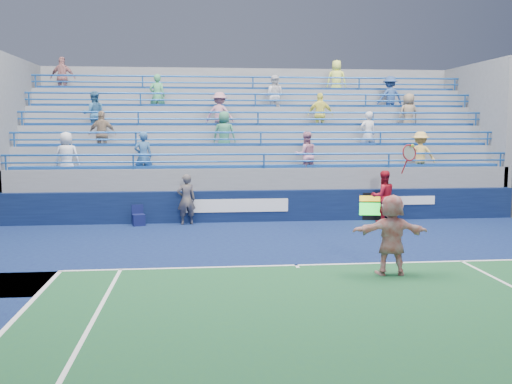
{
  "coord_description": "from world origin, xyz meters",
  "views": [
    {
      "loc": [
        -2.3,
        -13.08,
        3.27
      ],
      "look_at": [
        -0.71,
        2.5,
        1.5
      ],
      "focal_mm": 40.0,
      "sensor_mm": 36.0,
      "label": 1
    }
  ],
  "objects": [
    {
      "name": "sponsor_wall",
      "position": [
        0.0,
        6.5,
        0.55
      ],
      "size": [
        18.0,
        0.32,
        1.1
      ],
      "color": "#091334",
      "rests_on": "ground"
    },
    {
      "name": "judge_chair",
      "position": [
        -4.3,
        6.06,
        0.22
      ],
      "size": [
        0.48,
        0.49,
        0.7
      ],
      "color": "#0D1341",
      "rests_on": "ground"
    },
    {
      "name": "bleacher_stand",
      "position": [
        0.0,
        10.27,
        1.55
      ],
      "size": [
        18.0,
        5.6,
        6.13
      ],
      "color": "slate",
      "rests_on": "ground"
    },
    {
      "name": "ground",
      "position": [
        0.0,
        0.0,
        0.0
      ],
      "size": [
        120.0,
        120.0,
        0.0
      ],
      "primitive_type": "plane",
      "color": "#333538"
    },
    {
      "name": "line_judge",
      "position": [
        -2.7,
        6.09,
        0.86
      ],
      "size": [
        0.7,
        0.54,
        1.72
      ],
      "primitive_type": "imported",
      "rotation": [
        0.0,
        0.0,
        3.37
      ],
      "color": "#141938",
      "rests_on": "ground"
    },
    {
      "name": "serve_speed_board",
      "position": [
        3.75,
        6.37,
        0.5
      ],
      "size": [
        1.43,
        0.41,
        0.99
      ],
      "color": "black",
      "rests_on": "ground"
    },
    {
      "name": "ball_girl",
      "position": [
        4.08,
        5.96,
        0.9
      ],
      "size": [
        0.95,
        0.78,
        1.8
      ],
      "primitive_type": "imported",
      "rotation": [
        0.0,
        0.0,
        3.26
      ],
      "color": "#AB1323",
      "rests_on": "ground"
    },
    {
      "name": "tennis_player",
      "position": [
        1.96,
        -1.01,
        0.91
      ],
      "size": [
        1.73,
        0.69,
        2.92
      ],
      "color": "white",
      "rests_on": "ground"
    }
  ]
}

